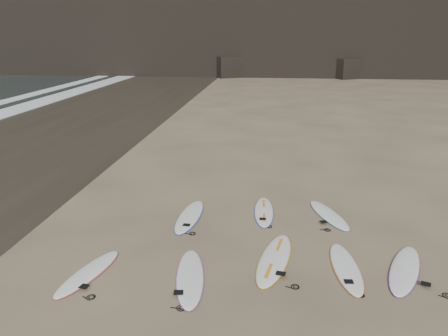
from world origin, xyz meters
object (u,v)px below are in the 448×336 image
(surfboard_3, at_px, (346,267))
(surfboard_6, at_px, (264,211))
(surfboard_2, at_px, (274,258))
(surfboard_4, at_px, (405,269))
(surfboard_0, at_px, (88,273))
(surfboard_7, at_px, (329,215))
(surfboard_1, at_px, (190,277))
(surfboard_5, at_px, (190,216))

(surfboard_3, relative_size, surfboard_6, 1.03)
(surfboard_2, distance_m, surfboard_4, 3.02)
(surfboard_0, relative_size, surfboard_6, 0.95)
(surfboard_6, bearing_deg, surfboard_7, -3.06)
(surfboard_4, bearing_deg, surfboard_2, -161.54)
(surfboard_6, height_order, surfboard_7, same)
(surfboard_4, bearing_deg, surfboard_1, -148.38)
(surfboard_3, bearing_deg, surfboard_4, -0.78)
(surfboard_0, xyz_separation_m, surfboard_7, (5.88, 3.99, 0.00))
(surfboard_3, distance_m, surfboard_4, 1.35)
(surfboard_2, distance_m, surfboard_6, 2.93)
(surfboard_0, distance_m, surfboard_1, 2.36)
(surfboard_0, bearing_deg, surfboard_1, 16.50)
(surfboard_6, xyz_separation_m, surfboard_7, (1.96, -0.04, 0.00))
(surfboard_1, relative_size, surfboard_7, 1.08)
(surfboard_2, height_order, surfboard_6, surfboard_2)
(surfboard_5, relative_size, surfboard_6, 1.08)
(surfboard_1, height_order, surfboard_5, same)
(surfboard_5, bearing_deg, surfboard_1, -75.70)
(surfboard_2, xyz_separation_m, surfboard_3, (1.67, -0.23, -0.01))
(surfboard_0, xyz_separation_m, surfboard_1, (2.36, 0.08, 0.01))
(surfboard_4, relative_size, surfboard_5, 1.00)
(surfboard_0, height_order, surfboard_6, surfboard_6)
(surfboard_3, xyz_separation_m, surfboard_6, (-1.99, 3.15, -0.00))
(surfboard_0, relative_size, surfboard_3, 0.93)
(surfboard_5, height_order, surfboard_7, surfboard_5)
(surfboard_0, xyz_separation_m, surfboard_6, (3.93, 4.03, 0.00))
(surfboard_1, relative_size, surfboard_5, 1.00)
(surfboard_2, relative_size, surfboard_5, 1.07)
(surfboard_4, relative_size, surfboard_6, 1.08)
(surfboard_5, xyz_separation_m, surfboard_6, (2.21, 0.62, -0.00))
(surfboard_4, height_order, surfboard_5, same)
(surfboard_7, bearing_deg, surfboard_6, 159.15)
(surfboard_4, distance_m, surfboard_7, 3.34)
(surfboard_5, relative_size, surfboard_7, 1.08)
(surfboard_1, bearing_deg, surfboard_7, 38.42)
(surfboard_4, xyz_separation_m, surfboard_5, (-5.54, 2.47, -0.00))
(surfboard_5, height_order, surfboard_6, surfboard_5)
(surfboard_0, distance_m, surfboard_3, 5.98)
(surfboard_2, relative_size, surfboard_6, 1.16)
(surfboard_2, distance_m, surfboard_5, 3.42)
(surfboard_0, bearing_deg, surfboard_5, 77.88)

